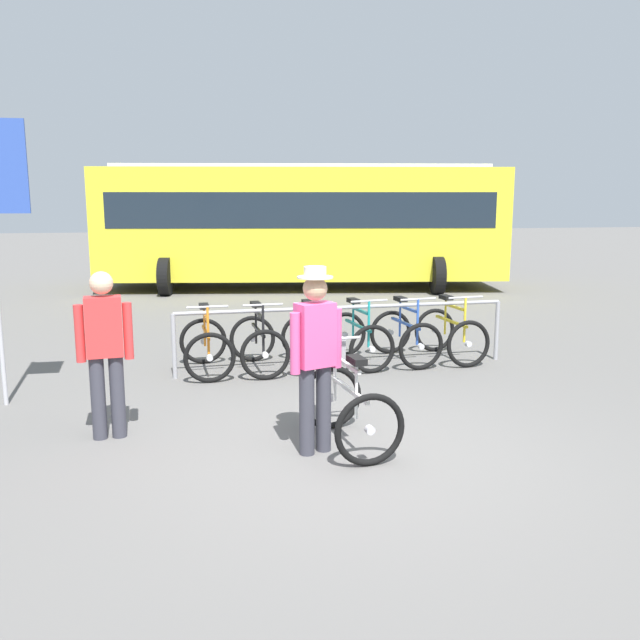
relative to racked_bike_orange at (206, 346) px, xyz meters
name	(u,v)px	position (x,y,z in m)	size (l,w,h in m)	color
ground_plane	(343,451)	(1.16, -3.09, -0.37)	(80.00, 80.00, 0.00)	#605E5B
bike_rack_rail	(344,318)	(1.86, -0.11, 0.33)	(4.61, 0.22, 0.88)	#99999E
racked_bike_orange	(206,346)	(0.00, 0.00, 0.00)	(0.72, 1.15, 0.98)	black
racked_bike_black	(258,344)	(0.70, 0.02, 0.00)	(0.73, 1.15, 0.97)	black
racked_bike_red	(309,341)	(1.40, 0.05, 0.00)	(0.69, 1.13, 0.98)	black
racked_bike_teal	(358,339)	(2.10, 0.07, 0.00)	(0.80, 1.17, 0.97)	black
racked_bike_blue	(405,336)	(2.80, 0.10, 0.00)	(0.78, 1.18, 0.98)	black
racked_bike_yellow	(451,334)	(3.50, 0.12, 0.00)	(0.77, 1.16, 0.97)	black
featured_bicycle	(344,393)	(1.22, -2.84, 0.12)	(0.80, 1.24, 1.09)	black
person_with_featured_bike	(315,352)	(0.90, -3.07, 0.58)	(0.50, 0.32, 1.72)	#383842
pedestrian_with_backpack	(105,344)	(-1.01, -2.28, 0.57)	(0.53, 0.36, 1.64)	#383842
bus_distant	(302,220)	(2.68, 8.15, 1.37)	(10.27, 4.43, 3.08)	yellow
banner_flag	(2,206)	(-2.15, -0.96, 1.86)	(0.45, 0.05, 3.20)	#B2B2B7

